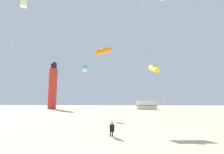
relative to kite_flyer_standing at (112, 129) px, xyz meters
The scene contains 8 objects.
kite_flyer_standing is the anchor object (origin of this frame).
kite_tube_orange 12.67m from the kite_flyer_standing, 101.59° to the left, with size 2.75×2.45×10.14m.
kite_box_cyan 20.01m from the kite_flyer_standing, 110.39° to the left, with size 1.98×1.84×9.27m.
kite_diamond_rainbow 17.53m from the kite_flyer_standing, 71.58° to the left, with size 3.28×2.36×11.33m.
kite_box_lime 15.77m from the kite_flyer_standing, 165.54° to the left, with size 2.59×2.07×13.61m.
kite_tube_gold 11.53m from the kite_flyer_standing, 60.52° to the left, with size 3.50×3.38×7.51m.
lighthouse_distant 50.16m from the kite_flyer_standing, 119.04° to the left, with size 2.80×2.80×16.80m.
rv_van_white 42.90m from the kite_flyer_standing, 79.43° to the left, with size 6.53×2.61×2.80m.
Camera 1 is at (2.53, -6.40, 2.68)m, focal length 26.78 mm.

